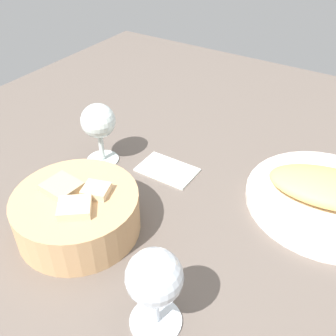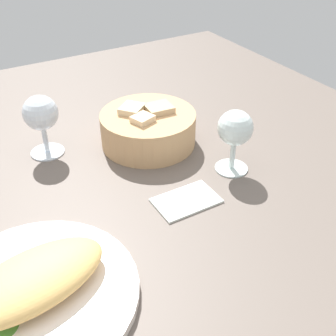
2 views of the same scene
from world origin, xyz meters
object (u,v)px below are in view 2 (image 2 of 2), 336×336
at_px(wine_glass_far, 41,116).
at_px(folded_napkin, 186,200).
at_px(bread_basket, 148,128).
at_px(plate, 36,295).
at_px(wine_glass_near, 235,131).

distance_m(wine_glass_far, folded_napkin, 0.33).
height_order(bread_basket, folded_napkin, bread_basket).
relative_size(wine_glass_far, folded_napkin, 1.13).
bearing_deg(folded_napkin, bread_basket, 79.93).
height_order(bread_basket, wine_glass_far, wine_glass_far).
relative_size(plate, wine_glass_far, 2.23).
relative_size(plate, bread_basket, 1.42).
distance_m(plate, bread_basket, 0.42).
xyz_separation_m(plate, wine_glass_near, (0.41, 0.11, 0.08)).
distance_m(bread_basket, folded_napkin, 0.21).
xyz_separation_m(wine_glass_near, folded_napkin, (-0.13, -0.04, -0.08)).
bearing_deg(wine_glass_near, bread_basket, 119.05).
bearing_deg(wine_glass_near, folded_napkin, -162.65).
height_order(wine_glass_far, folded_napkin, wine_glass_far).
height_order(plate, folded_napkin, plate).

